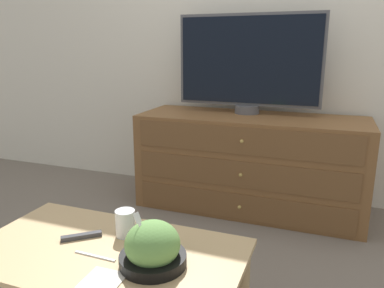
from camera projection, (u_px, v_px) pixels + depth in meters
name	position (u px, v px, depth m)	size (l,w,h in m)	color
ground_plane	(266.00, 193.00, 2.99)	(12.00, 12.00, 0.00)	#70665B
wall_back	(275.00, 23.00, 2.69)	(12.00, 0.05, 2.60)	silver
dresser	(250.00, 163.00, 2.66)	(1.56, 0.57, 0.67)	brown
tv	(249.00, 63.00, 2.60)	(1.01, 0.17, 0.69)	#515156
coffee_table	(107.00, 262.00, 1.41)	(1.03, 0.57, 0.39)	tan
takeout_bowl	(153.00, 248.00, 1.30)	(0.24, 0.24, 0.20)	black
drink_cup	(125.00, 225.00, 1.51)	(0.08, 0.08, 0.11)	#9E6638
napkin	(103.00, 281.00, 1.22)	(0.13, 0.13, 0.00)	silver
knife	(95.00, 256.00, 1.36)	(0.17, 0.01, 0.01)	white
remote_control	(81.00, 236.00, 1.49)	(0.14, 0.12, 0.02)	#38383D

